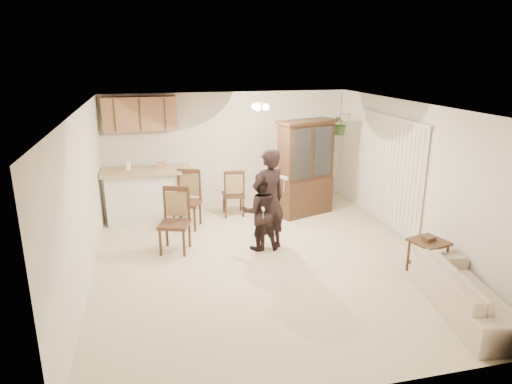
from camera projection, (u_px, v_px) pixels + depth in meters
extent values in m
plane|color=beige|center=(265.00, 258.00, 7.64)|extent=(6.50, 6.50, 0.00)
cube|color=white|center=(266.00, 108.00, 6.92)|extent=(5.50, 6.50, 0.02)
cube|color=white|center=(229.00, 148.00, 10.31)|extent=(5.50, 0.02, 2.50)
cube|color=white|center=(352.00, 280.00, 4.25)|extent=(5.50, 0.02, 2.50)
cube|color=white|center=(83.00, 199.00, 6.67)|extent=(0.02, 6.50, 2.50)
cube|color=white|center=(419.00, 177.00, 7.89)|extent=(0.02, 6.50, 2.50)
cube|color=silver|center=(148.00, 197.00, 9.27)|extent=(1.60, 0.55, 1.00)
cube|color=tan|center=(146.00, 171.00, 9.12)|extent=(1.75, 0.70, 0.08)
cube|color=#936440|center=(140.00, 114.00, 9.47)|extent=(1.50, 0.34, 0.70)
imported|color=#285923|center=(340.00, 124.00, 9.86)|extent=(0.43, 0.37, 0.48)
cylinder|color=black|center=(341.00, 108.00, 9.76)|extent=(0.01, 0.01, 0.65)
imported|color=beige|center=(471.00, 287.00, 5.94)|extent=(1.05, 1.97, 0.73)
imported|color=black|center=(269.00, 199.00, 7.80)|extent=(0.77, 0.64, 1.80)
imported|color=black|center=(260.00, 212.00, 7.85)|extent=(0.71, 0.58, 1.35)
cube|color=#371E14|center=(305.00, 196.00, 9.70)|extent=(1.26, 0.84, 0.78)
cube|color=#371E14|center=(306.00, 151.00, 9.42)|extent=(1.24, 0.78, 1.17)
cube|color=#B4C0C5|center=(306.00, 151.00, 9.42)|extent=(0.97, 0.36, 1.03)
cube|color=#371E14|center=(307.00, 122.00, 9.25)|extent=(1.36, 0.89, 0.06)
cube|color=#371E14|center=(429.00, 242.00, 6.98)|extent=(0.60, 0.60, 0.04)
cube|color=#371E14|center=(426.00, 264.00, 7.09)|extent=(0.50, 0.50, 0.03)
cube|color=#371E14|center=(429.00, 239.00, 6.97)|extent=(0.20, 0.16, 0.06)
cube|color=#371E14|center=(174.00, 225.00, 7.79)|extent=(0.62, 0.62, 0.05)
cube|color=#98804C|center=(174.00, 208.00, 7.70)|extent=(0.36, 0.16, 0.43)
cube|color=#371E14|center=(173.00, 192.00, 7.62)|extent=(0.44, 0.18, 0.09)
cube|color=#371E14|center=(187.00, 203.00, 8.90)|extent=(0.65, 0.65, 0.05)
cube|color=#98804C|center=(186.00, 188.00, 8.81)|extent=(0.36, 0.18, 0.43)
cube|color=#371E14|center=(185.00, 174.00, 8.73)|extent=(0.44, 0.21, 0.09)
cube|color=#371E14|center=(233.00, 195.00, 9.62)|extent=(0.47, 0.47, 0.05)
cube|color=#98804C|center=(233.00, 182.00, 9.54)|extent=(0.33, 0.06, 0.39)
cube|color=#371E14|center=(233.00, 170.00, 9.47)|extent=(0.41, 0.06, 0.08)
cube|color=white|center=(284.00, 178.00, 7.34)|extent=(0.10, 0.16, 0.05)
cube|color=white|center=(263.00, 209.00, 7.50)|extent=(0.05, 0.12, 0.04)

